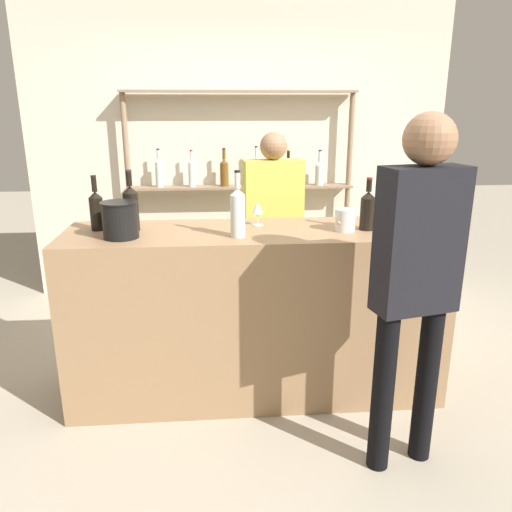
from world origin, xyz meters
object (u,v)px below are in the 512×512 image
Objects in this scene: wine_glass at (258,209)px; counter_bottle_3 at (96,209)px; counter_bottle_1 at (368,209)px; customer_right at (417,268)px; counter_bottle_0 at (238,211)px; ice_bucket at (120,220)px; server_behind_counter at (273,218)px; counter_bottle_2 at (405,198)px; counter_bottle_4 at (131,207)px; cork_jar at (345,220)px.

counter_bottle_3 is at bearing -177.58° from wine_glass.
customer_right is (0.03, -0.70, -0.13)m from counter_bottle_1.
counter_bottle_0 reaches higher than counter_bottle_1.
wine_glass is (0.13, 0.27, -0.04)m from counter_bottle_0.
wine_glass is at bearing 165.49° from counter_bottle_1.
ice_bucket is 1.47m from server_behind_counter.
counter_bottle_0 is 0.85m from counter_bottle_3.
ice_bucket is at bearing -170.13° from counter_bottle_2.
cork_jar is (1.25, -0.12, -0.08)m from counter_bottle_4.
counter_bottle_0 reaches higher than wine_glass.
counter_bottle_0 is 1.05× the size of counter_bottle_4.
server_behind_counter reaches higher than counter_bottle_3.
counter_bottle_3 is 0.18× the size of customer_right.
counter_bottle_0 is 0.64m from cork_jar.
counter_bottle_1 is (0.77, 0.10, -0.02)m from counter_bottle_0.
cork_jar is 0.71m from customer_right.
counter_bottle_3 is 1.47m from server_behind_counter.
server_behind_counter reaches higher than counter_bottle_1.
counter_bottle_3 is (-1.90, -0.11, -0.02)m from counter_bottle_2.
counter_bottle_1 is at bearing -3.98° from counter_bottle_4.
server_behind_counter is (-0.47, 1.70, -0.14)m from customer_right.
cork_jar is at bearing -20.26° from wine_glass.
counter_bottle_3 is at bearing 164.52° from counter_bottle_0.
cork_jar is at bearing -5.30° from counter_bottle_4.
counter_bottle_4 is 2.72× the size of cork_jar.
ice_bucket reaches higher than cork_jar.
customer_right is (0.66, -0.87, -0.11)m from wine_glass.
wine_glass is (-0.63, 0.16, -0.02)m from counter_bottle_1.
ice_bucket is (0.17, -0.20, -0.02)m from counter_bottle_3.
counter_bottle_4 reaches higher than ice_bucket.
counter_bottle_4 is at bearing -51.52° from server_behind_counter.
counter_bottle_1 is at bearing 8.08° from cork_jar.
counter_bottle_2 is at bearing 17.11° from counter_bottle_0.
counter_bottle_1 is 0.72m from customer_right.
cork_jar is at bearing 2.31° from ice_bucket.
server_behind_counter is (1.15, 0.87, -0.27)m from counter_bottle_3.
server_behind_counter is (0.33, 1.10, -0.29)m from counter_bottle_0.
wine_glass is 1.09× the size of cork_jar.
server_behind_counter reaches higher than counter_bottle_4.
server_behind_counter reaches higher than counter_bottle_2.
counter_bottle_3 is at bearing 175.54° from counter_bottle_1.
counter_bottle_4 is 1.73× the size of ice_bucket.
customer_right is (1.41, -0.80, -0.15)m from counter_bottle_4.
counter_bottle_1 is 1.51× the size of ice_bucket.
counter_bottle_2 is 0.95m from wine_glass.
wine_glass is 0.53m from cork_jar.
customer_right is at bearing -23.64° from ice_bucket.
customer_right reaches higher than counter_bottle_0.
counter_bottle_0 reaches higher than counter_bottle_2.
counter_bottle_1 is 0.96× the size of counter_bottle_3.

